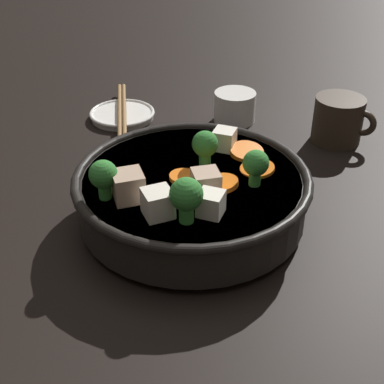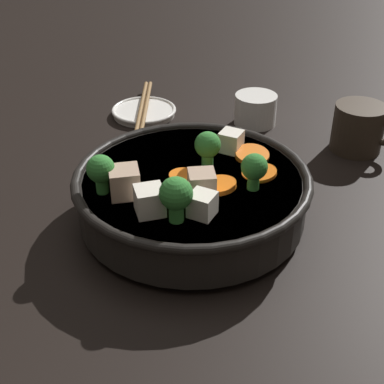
% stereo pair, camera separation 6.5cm
% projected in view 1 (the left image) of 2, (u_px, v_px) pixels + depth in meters
% --- Properties ---
extents(ground_plane, '(3.00, 3.00, 0.00)m').
position_uv_depth(ground_plane, '(192.00, 220.00, 0.68)').
color(ground_plane, black).
extents(stirfry_bowl, '(0.29, 0.29, 0.12)m').
position_uv_depth(stirfry_bowl, '(192.00, 191.00, 0.65)').
color(stirfry_bowl, black).
rests_on(stirfry_bowl, ground_plane).
extents(side_saucer, '(0.11, 0.11, 0.01)m').
position_uv_depth(side_saucer, '(122.00, 114.00, 0.93)').
color(side_saucer, white).
rests_on(side_saucer, ground_plane).
extents(tea_cup, '(0.07, 0.07, 0.05)m').
position_uv_depth(tea_cup, '(235.00, 106.00, 0.91)').
color(tea_cup, white).
rests_on(tea_cup, ground_plane).
extents(dark_mug, '(0.10, 0.08, 0.07)m').
position_uv_depth(dark_mug, '(339.00, 120.00, 0.84)').
color(dark_mug, '#33281E').
rests_on(dark_mug, ground_plane).
extents(chopsticks_pair, '(0.14, 0.18, 0.01)m').
position_uv_depth(chopsticks_pair, '(122.00, 109.00, 0.92)').
color(chopsticks_pair, olive).
rests_on(chopsticks_pair, side_saucer).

